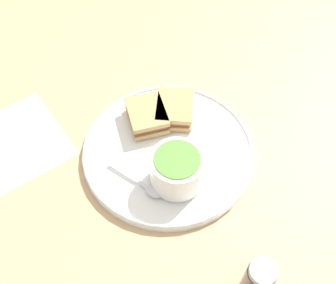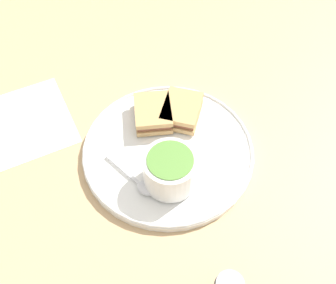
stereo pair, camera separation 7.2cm
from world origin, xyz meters
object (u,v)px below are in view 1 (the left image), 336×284
sandwich_half_far (148,115)px  salt_shaker (257,282)px  soup_bowl (177,169)px  sandwich_half_near (175,109)px  spoon (150,188)px

sandwich_half_far → salt_shaker: (-0.36, 0.03, 0.02)m
soup_bowl → sandwich_half_near: size_ratio=0.84×
soup_bowl → sandwich_half_far: 0.14m
soup_bowl → salt_shaker: (-0.22, 0.01, 0.00)m
sandwich_half_near → sandwich_half_far: same height
sandwich_half_near → sandwich_half_far: (0.02, 0.05, 0.00)m
sandwich_half_near → sandwich_half_far: 0.05m
spoon → sandwich_half_far: 0.15m
sandwich_half_near → sandwich_half_far: size_ratio=1.08×
spoon → sandwich_half_near: (0.12, -0.13, 0.01)m
spoon → sandwich_half_near: bearing=109.4°
sandwich_half_far → salt_shaker: size_ratio=1.00×
soup_bowl → sandwich_half_near: bearing=-31.5°
spoon → salt_shaker: bearing=-12.6°
soup_bowl → sandwich_half_far: bearing=-10.1°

